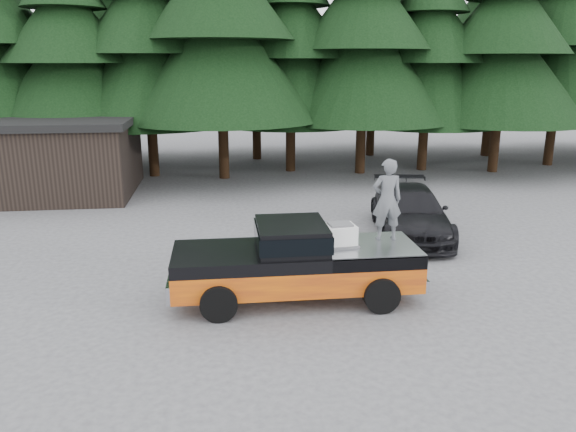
{
  "coord_description": "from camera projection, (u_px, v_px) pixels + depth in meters",
  "views": [
    {
      "loc": [
        -1.2,
        -13.03,
        5.58
      ],
      "look_at": [
        0.4,
        0.0,
        1.96
      ],
      "focal_mm": 35.0,
      "sensor_mm": 36.0,
      "label": 1
    }
  ],
  "objects": [
    {
      "name": "utility_building",
      "position": [
        37.0,
        156.0,
        24.08
      ],
      "size": [
        8.4,
        6.4,
        3.3
      ],
      "color": "black",
      "rests_on": "ground"
    },
    {
      "name": "air_compressor",
      "position": [
        340.0,
        236.0,
        13.34
      ],
      "size": [
        0.78,
        0.67,
        0.49
      ],
      "primitive_type": "cube",
      "rotation": [
        0.0,
        0.0,
        0.11
      ],
      "color": "white",
      "rests_on": "pickup_truck"
    },
    {
      "name": "ground",
      "position": [
        272.0,
        291.0,
        14.09
      ],
      "size": [
        120.0,
        120.0,
        0.0
      ],
      "primitive_type": "plane",
      "color": "#49494C",
      "rests_on": "ground"
    },
    {
      "name": "parked_car",
      "position": [
        410.0,
        212.0,
        18.51
      ],
      "size": [
        3.04,
        5.7,
        1.57
      ],
      "primitive_type": "imported",
      "rotation": [
        0.0,
        0.0,
        -0.16
      ],
      "color": "black",
      "rests_on": "ground"
    },
    {
      "name": "treeline",
      "position": [
        247.0,
        18.0,
        28.55
      ],
      "size": [
        60.15,
        16.05,
        17.5
      ],
      "color": "black",
      "rests_on": "ground"
    },
    {
      "name": "man_on_bed",
      "position": [
        387.0,
        200.0,
        13.61
      ],
      "size": [
        0.74,
        0.48,
        2.02
      ],
      "primitive_type": "imported",
      "rotation": [
        0.0,
        0.0,
        3.14
      ],
      "color": "#55595C",
      "rests_on": "pickup_truck"
    },
    {
      "name": "pickup_truck",
      "position": [
        296.0,
        273.0,
        13.48
      ],
      "size": [
        6.0,
        2.04,
        1.33
      ],
      "primitive_type": null,
      "color": "orange",
      "rests_on": "ground"
    },
    {
      "name": "truck_cab",
      "position": [
        292.0,
        235.0,
        13.22
      ],
      "size": [
        1.66,
        1.9,
        0.59
      ],
      "primitive_type": "cube",
      "color": "black",
      "rests_on": "pickup_truck"
    }
  ]
}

